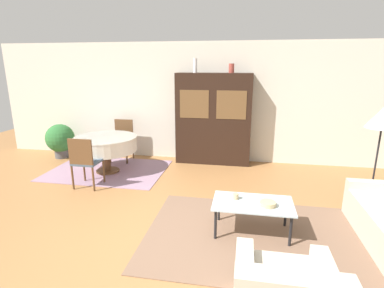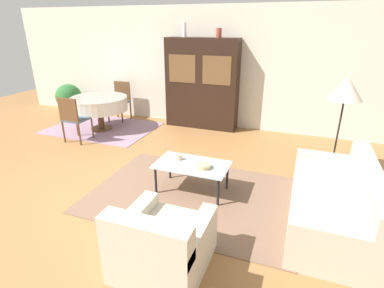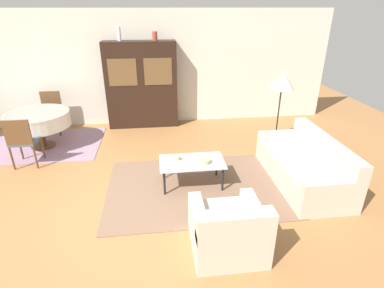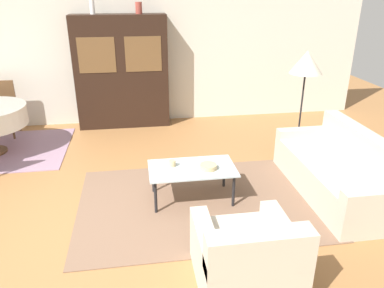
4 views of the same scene
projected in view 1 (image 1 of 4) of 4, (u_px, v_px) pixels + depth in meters
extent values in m
plane|color=#9E6B3D|center=(157.00, 243.00, 3.81)|extent=(14.00, 14.00, 0.00)
cube|color=beige|center=(201.00, 102.00, 6.91)|extent=(10.00, 0.06, 2.70)
cube|color=brown|center=(257.00, 236.00, 3.95)|extent=(2.92, 2.05, 0.01)
cube|color=gray|center=(108.00, 170.00, 6.41)|extent=(2.41, 1.73, 0.01)
cube|color=beige|center=(381.00, 186.00, 4.36)|extent=(0.91, 0.16, 0.12)
cube|color=beige|center=(244.00, 272.00, 2.55)|extent=(0.16, 0.88, 0.12)
cube|color=beige|center=(330.00, 283.00, 2.44)|extent=(0.16, 0.88, 0.12)
cylinder|color=black|center=(215.00, 224.00, 3.84)|extent=(0.04, 0.04, 0.41)
cylinder|color=black|center=(291.00, 231.00, 3.68)|extent=(0.04, 0.04, 0.41)
cylinder|color=black|center=(219.00, 207.00, 4.31)|extent=(0.04, 0.04, 0.41)
cylinder|color=black|center=(286.00, 212.00, 4.15)|extent=(0.04, 0.04, 0.41)
cube|color=silver|center=(253.00, 203.00, 3.94)|extent=(1.05, 0.61, 0.02)
cube|color=black|center=(213.00, 119.00, 6.70)|extent=(1.67, 0.41, 2.03)
cube|color=brown|center=(194.00, 104.00, 6.48)|extent=(0.63, 0.01, 0.61)
cube|color=brown|center=(231.00, 105.00, 6.34)|extent=(0.63, 0.01, 0.61)
cylinder|color=brown|center=(108.00, 171.00, 6.33)|extent=(0.48, 0.48, 0.03)
cylinder|color=brown|center=(107.00, 161.00, 6.28)|extent=(0.14, 0.14, 0.45)
cylinder|color=silver|center=(106.00, 144.00, 6.18)|extent=(1.26, 1.26, 0.30)
cylinder|color=silver|center=(105.00, 137.00, 6.15)|extent=(1.27, 1.27, 0.03)
cylinder|color=brown|center=(84.00, 170.00, 5.77)|extent=(0.04, 0.04, 0.44)
cylinder|color=brown|center=(104.00, 171.00, 5.70)|extent=(0.04, 0.04, 0.44)
cylinder|color=brown|center=(73.00, 177.00, 5.39)|extent=(0.04, 0.04, 0.44)
cylinder|color=brown|center=(93.00, 179.00, 5.32)|extent=(0.04, 0.04, 0.44)
cube|color=#475666|center=(87.00, 162.00, 5.48)|extent=(0.44, 0.44, 0.04)
cube|color=brown|center=(80.00, 152.00, 5.23)|extent=(0.44, 0.04, 0.46)
cylinder|color=brown|center=(127.00, 154.00, 6.79)|extent=(0.04, 0.04, 0.44)
cylinder|color=brown|center=(110.00, 153.00, 6.85)|extent=(0.04, 0.04, 0.44)
cylinder|color=brown|center=(133.00, 149.00, 7.17)|extent=(0.04, 0.04, 0.44)
cylinder|color=brown|center=(117.00, 149.00, 7.24)|extent=(0.04, 0.04, 0.44)
cube|color=#475666|center=(121.00, 141.00, 6.95)|extent=(0.44, 0.44, 0.04)
cube|color=brown|center=(124.00, 129.00, 7.08)|extent=(0.44, 0.04, 0.46)
cylinder|color=black|center=(369.00, 201.00, 4.96)|extent=(0.28, 0.28, 0.02)
cylinder|color=black|center=(375.00, 165.00, 4.79)|extent=(0.03, 0.03, 1.25)
cone|color=beige|center=(383.00, 117.00, 4.59)|extent=(0.49, 0.49, 0.34)
cylinder|color=tan|center=(236.00, 196.00, 4.04)|extent=(0.08, 0.08, 0.08)
cylinder|color=tan|center=(268.00, 204.00, 3.84)|extent=(0.21, 0.21, 0.06)
cylinder|color=white|center=(195.00, 66.00, 6.47)|extent=(0.08, 0.08, 0.30)
cylinder|color=#9E4238|center=(231.00, 68.00, 6.35)|extent=(0.12, 0.12, 0.19)
cylinder|color=#4C4C51|center=(62.00, 153.00, 7.30)|extent=(0.32, 0.32, 0.20)
sphere|color=#2D6B33|center=(60.00, 138.00, 7.20)|extent=(0.67, 0.67, 0.67)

